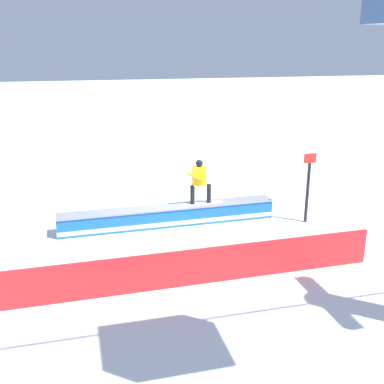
# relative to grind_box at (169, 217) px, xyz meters

# --- Properties ---
(ground_plane) EXTENTS (120.00, 120.00, 0.00)m
(ground_plane) POSITION_rel_grind_box_xyz_m (0.00, 0.00, -0.28)
(ground_plane) COLOR white
(grind_box) EXTENTS (6.83, 0.85, 0.62)m
(grind_box) POSITION_rel_grind_box_xyz_m (0.00, 0.00, 0.00)
(grind_box) COLOR blue
(grind_box) RESTS_ON ground_plane
(snowboarder) EXTENTS (1.46, 0.45, 1.44)m
(snowboarder) POSITION_rel_grind_box_xyz_m (-1.01, -0.03, 1.11)
(snowboarder) COLOR silver
(snowboarder) RESTS_ON grind_box
(safety_fence) EXTENTS (8.99, 0.34, 0.92)m
(safety_fence) POSITION_rel_grind_box_xyz_m (0.00, 3.90, 0.18)
(safety_fence) COLOR red
(safety_fence) RESTS_ON ground_plane
(trail_marker) EXTENTS (0.40, 0.10, 2.25)m
(trail_marker) POSITION_rel_grind_box_xyz_m (-4.34, 0.75, 0.92)
(trail_marker) COLOR #262628
(trail_marker) RESTS_ON ground_plane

